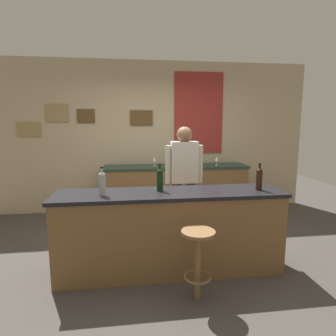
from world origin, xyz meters
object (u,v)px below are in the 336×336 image
object	(u,v)px
bartender	(184,177)
wine_bottle_a	(102,183)
wine_bottle_b	(160,179)
wine_glass_a	(154,159)
bar_stool	(198,253)
coffee_mug	(183,162)
wine_bottle_c	(259,178)
wine_glass_b	(217,159)

from	to	relation	value
bartender	wine_bottle_a	size ratio (longest dim) A/B	5.29
wine_bottle_b	wine_glass_a	world-z (taller)	wine_bottle_b
bar_stool	wine_bottle_b	distance (m)	0.92
wine_glass_a	coffee_mug	distance (m)	0.53
bartender	wine_bottle_c	bearing A→B (deg)	-49.54
wine_bottle_c	wine_glass_b	size ratio (longest dim) A/B	1.97
wine_bottle_a	wine_glass_b	size ratio (longest dim) A/B	1.97
wine_bottle_a	wine_glass_a	world-z (taller)	wine_bottle_a
bar_stool	wine_bottle_a	world-z (taller)	wine_bottle_a
bartender	wine_glass_a	bearing A→B (deg)	102.16
bar_stool	wine_bottle_c	world-z (taller)	wine_bottle_c
coffee_mug	bartender	bearing A→B (deg)	-100.07
bartender	wine_bottle_c	size ratio (longest dim) A/B	5.29
wine_bottle_c	bartender	bearing A→B (deg)	130.46
coffee_mug	wine_glass_a	bearing A→B (deg)	179.58
wine_bottle_b	wine_bottle_c	size ratio (longest dim) A/B	1.00
bar_stool	wine_glass_a	xyz separation A→B (m)	(-0.17, 2.69, 0.55)
wine_bottle_c	coffee_mug	bearing A→B (deg)	102.06
bartender	wine_bottle_b	bearing A→B (deg)	-120.05
wine_bottle_b	coffee_mug	bearing A→B (deg)	72.46
wine_glass_a	wine_glass_b	xyz separation A→B (m)	(1.14, -0.09, 0.00)
bartender	coffee_mug	world-z (taller)	bartender
bartender	wine_bottle_b	world-z (taller)	bartender
wine_bottle_a	coffee_mug	distance (m)	2.53
bartender	wine_glass_a	xyz separation A→B (m)	(-0.29, 1.35, 0.07)
wine_glass_b	coffee_mug	distance (m)	0.62
wine_bottle_a	wine_bottle_c	distance (m)	1.73
wine_bottle_c	coffee_mug	xyz separation A→B (m)	(-0.46, 2.16, -0.11)
wine_bottle_c	wine_glass_b	bearing A→B (deg)	85.88
wine_bottle_c	wine_glass_b	xyz separation A→B (m)	(0.15, 2.08, -0.05)
wine_bottle_b	wine_bottle_c	distance (m)	1.12
coffee_mug	wine_bottle_b	bearing A→B (deg)	-107.54
bar_stool	coffee_mug	bearing A→B (deg)	82.37
bartender	coffee_mug	distance (m)	1.36
bartender	wine_bottle_b	distance (m)	0.83
bar_stool	wine_bottle_a	xyz separation A→B (m)	(-0.90, 0.50, 0.60)
bartender	wine_glass_a	world-z (taller)	bartender
wine_bottle_c	coffee_mug	world-z (taller)	wine_bottle_c
wine_bottle_a	wine_bottle_b	size ratio (longest dim) A/B	1.00
wine_bottle_c	wine_bottle_b	bearing A→B (deg)	174.21
bartender	coffee_mug	size ratio (longest dim) A/B	12.96
wine_bottle_c	bar_stool	bearing A→B (deg)	-147.44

